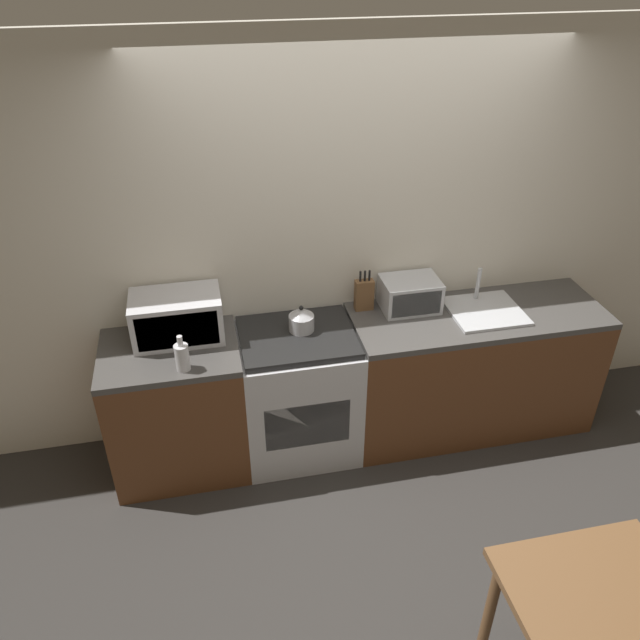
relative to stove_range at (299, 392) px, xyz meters
The scene contains 12 objects.
ground_plane 0.90m from the stove_range, 57.79° to the right, with size 16.00×16.00×0.00m, color #33302D.
wall_back 1.01m from the stove_range, 39.38° to the left, with size 10.00×0.06×2.60m.
counter_left_run 0.77m from the stove_range, behind, with size 0.82×0.62×0.90m.
counter_right_run 1.19m from the stove_range, ahead, with size 1.65×0.62×0.90m.
stove_range is the anchor object (origin of this frame).
kettle 0.53m from the stove_range, 53.07° to the left, with size 0.16×0.16×0.17m.
microwave 0.93m from the stove_range, 169.95° to the left, with size 0.53×0.33×0.28m.
bottle 0.90m from the stove_range, 162.97° to the right, with size 0.08×0.08×0.22m.
knife_block 0.76m from the stove_range, 23.69° to the left, with size 0.12×0.06×0.28m.
toaster_oven 0.96m from the stove_range, 11.46° to the left, with size 0.36×0.27×0.21m.
sink_basin 1.31m from the stove_range, ahead, with size 0.46×0.43×0.24m.
dining_table 2.12m from the stove_range, 64.91° to the right, with size 0.74×0.69×0.76m.
Camera 1 is at (-0.93, -2.45, 3.01)m, focal length 35.00 mm.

